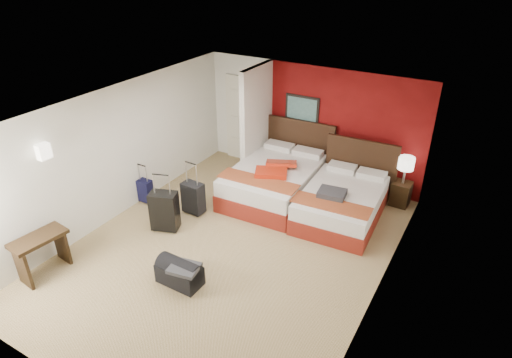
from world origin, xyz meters
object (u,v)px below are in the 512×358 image
Objects in this scene: nightstand at (401,194)px; suitcase_charcoal at (193,199)px; table_lamp at (405,170)px; duffel_bag at (180,274)px; bed_left at (274,182)px; suitcase_black at (165,212)px; desk at (43,255)px; red_suitcase_open at (276,168)px; bed_right at (341,204)px; suitcase_navy at (145,192)px.

suitcase_charcoal is (-3.43, -2.33, 0.06)m from nightstand.
nightstand is at bearing 37.12° from suitcase_charcoal.
duffel_bag is at bearing -120.21° from table_lamp.
bed_left is 2.37m from suitcase_black.
table_lamp is 4.77m from duffel_bag.
table_lamp reaches higher than suitcase_black.
red_suitcase_open is at bearing 67.95° from desk.
bed_right is 2.40× the size of desk.
duffel_bag is at bearing -116.83° from red_suitcase_open.
suitcase_navy is at bearing -148.82° from nightstand.
bed_left is at bearing 40.21° from suitcase_black.
red_suitcase_open is 1.03× the size of desk.
bed_left is 1.12× the size of bed_right.
nightstand is at bearing 0.00° from table_lamp.
bed_right is 4.34× the size of suitcase_navy.
table_lamp is 0.76× the size of suitcase_black.
desk reaches higher than nightstand.
bed_left is 2.61m from table_lamp.
nightstand is 4.73m from duffel_bag.
bed_left reaches higher than suitcase_charcoal.
red_suitcase_open is 2.72m from suitcase_navy.
table_lamp reaches higher than duffel_bag.
nightstand is 0.68× the size of suitcase_black.
desk is at bearing -134.48° from suitcase_black.
bed_left reaches higher than suitcase_navy.
red_suitcase_open reaches higher than suitcase_navy.
red_suitcase_open is (0.10, -0.10, 0.39)m from bed_left.
red_suitcase_open is 2.36m from suitcase_black.
desk is (-4.40, -4.97, -0.43)m from table_lamp.
nightstand is 5.18m from suitcase_navy.
duffel_bag is at bearing 30.31° from desk.
suitcase_charcoal reaches higher than bed_right.
bed_left is 2.62× the size of red_suitcase_open.
bed_left is 1.50m from bed_right.
red_suitcase_open is at bearing 88.73° from duffel_bag.
bed_right is 4.02× the size of nightstand.
red_suitcase_open is 1.75m from suitcase_charcoal.
suitcase_navy is at bearing -162.16° from bed_right.
bed_left is at bearing 90.65° from duffel_bag.
bed_right is 1.46m from table_lamp.
suitcase_black is 1.18× the size of suitcase_charcoal.
table_lamp is 4.18m from suitcase_charcoal.
nightstand reaches higher than suitcase_navy.
suitcase_navy is at bearing 130.80° from suitcase_black.
suitcase_navy is (-2.28, -1.40, -0.49)m from red_suitcase_open.
nightstand is 6.64m from desk.
suitcase_navy is at bearing 100.05° from desk.
table_lamp is at bearing 1.03° from red_suitcase_open.
desk is (-0.87, -1.92, -0.02)m from suitcase_black.
bed_left is 4.86× the size of suitcase_navy.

